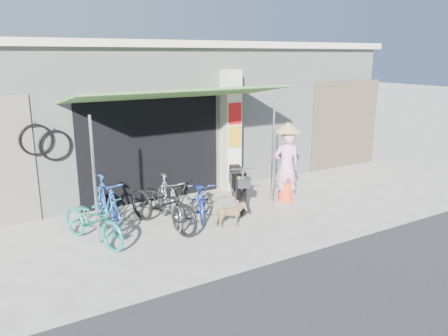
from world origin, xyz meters
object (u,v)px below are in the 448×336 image
street_dog (230,215)px  bike_black (163,203)px  bike_blue (107,203)px  moped (238,185)px  nun (287,163)px  bike_teal (93,220)px  bike_silver (168,200)px  bike_navy (201,198)px

street_dog → bike_black: bearing=76.3°
bike_blue → bike_black: size_ratio=0.88×
moped → bike_blue: bearing=-158.6°
street_dog → nun: nun is taller
bike_black → nun: nun is taller
bike_teal → bike_blue: 0.73m
street_dog → moped: bearing=-22.2°
bike_silver → moped: (1.83, 0.26, -0.03)m
bike_navy → moped: 1.06m
bike_silver → nun: (2.95, -0.08, 0.42)m
bike_navy → street_dog: bearing=-53.8°
bike_black → street_dog: size_ratio=3.07×
moped → nun: (1.12, -0.34, 0.45)m
bike_black → nun: bearing=-15.6°
bike_blue → street_dog: (2.08, -1.23, -0.25)m
bike_silver → moped: bearing=15.5°
bike_blue → moped: 2.96m
bike_teal → bike_blue: bike_blue is taller
nun → street_dog: bearing=38.7°
bike_blue → bike_black: 1.09m
bike_black → bike_navy: bike_black is taller
bike_blue → bike_black: bike_blue is taller
bike_navy → moped: moped is taller
bike_blue → bike_silver: size_ratio=1.04×
bike_blue → bike_silver: bike_blue is taller
street_dog → moped: size_ratio=0.37×
moped → street_dog: bearing=-104.7°
bike_teal → moped: (3.39, 0.44, 0.02)m
bike_silver → nun: nun is taller
street_dog → nun: 2.22m
bike_teal → moped: size_ratio=0.99×
bike_blue → bike_navy: bike_blue is taller
bike_navy → nun: size_ratio=0.83×
street_dog → bike_blue: bearing=76.1°
bike_teal → bike_silver: size_ratio=1.03×
bike_teal → bike_navy: bearing=-14.8°
street_dog → bike_navy: bearing=27.5°
bike_silver → bike_navy: bearing=12.3°
bike_teal → bike_black: bearing=-19.8°
bike_navy → bike_blue: bearing=-164.6°
bike_teal → moped: 3.42m
bike_navy → bike_silver: bearing=-149.6°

